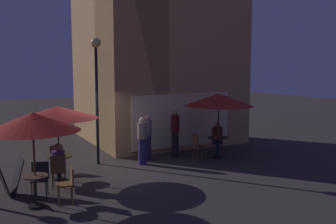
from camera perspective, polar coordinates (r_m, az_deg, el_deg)
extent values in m
plane|color=#37302E|center=(12.72, -10.36, -8.71)|extent=(60.00, 60.00, 0.00)
cube|color=tan|center=(16.28, 1.11, 10.86)|extent=(6.24, 2.24, 9.05)
cube|color=tan|center=(17.22, -8.00, 10.58)|extent=(2.24, 6.09, 9.05)
cube|color=beige|center=(15.23, 2.15, -1.22)|extent=(4.37, 0.08, 2.10)
cylinder|color=black|center=(13.29, -10.54, 0.88)|extent=(0.10, 0.10, 4.06)
sphere|color=#F6D66E|center=(13.24, -10.74, 10.11)|extent=(0.35, 0.35, 0.35)
cube|color=black|center=(11.00, -21.61, -8.90)|extent=(0.37, 0.58, 0.96)
cube|color=black|center=(10.93, -23.47, -9.09)|extent=(0.37, 0.58, 0.96)
cylinder|color=black|center=(14.43, 7.45, -6.73)|extent=(0.40, 0.40, 0.03)
cylinder|color=black|center=(14.35, 7.47, -5.34)|extent=(0.06, 0.06, 0.75)
cylinder|color=#443120|center=(14.27, 7.50, -3.82)|extent=(0.78, 0.78, 0.03)
cylinder|color=black|center=(10.03, -19.05, -13.19)|extent=(0.40, 0.40, 0.03)
cylinder|color=black|center=(9.92, -19.13, -11.21)|extent=(0.06, 0.06, 0.76)
cylinder|color=#51382A|center=(9.80, -19.22, -9.01)|extent=(0.61, 0.61, 0.03)
cylinder|color=black|center=(12.09, -15.84, -9.62)|extent=(0.40, 0.40, 0.03)
cylinder|color=black|center=(12.00, -15.89, -8.07)|extent=(0.06, 0.06, 0.70)
cylinder|color=#48381C|center=(11.91, -15.95, -6.37)|extent=(0.77, 0.77, 0.03)
cylinder|color=black|center=(14.43, 7.45, -6.67)|extent=(0.36, 0.36, 0.06)
cylinder|color=#51301C|center=(14.20, 7.52, -2.17)|extent=(0.05, 0.05, 2.35)
cone|color=#A02B19|center=(14.08, 7.59, 1.84)|extent=(2.52, 2.52, 0.46)
cylinder|color=black|center=(10.03, -19.05, -13.11)|extent=(0.36, 0.36, 0.06)
cylinder|color=#53311E|center=(9.71, -19.31, -6.98)|extent=(0.05, 0.05, 2.26)
cone|color=maroon|center=(9.54, -19.53, -1.37)|extent=(2.23, 2.23, 0.45)
cylinder|color=black|center=(12.09, -15.84, -9.55)|extent=(0.36, 0.36, 0.06)
cylinder|color=#463E25|center=(11.84, -16.01, -4.64)|extent=(0.05, 0.05, 2.17)
cone|color=maroon|center=(11.69, -16.16, -0.05)|extent=(2.38, 2.38, 0.36)
cylinder|color=brown|center=(14.20, 4.98, -6.02)|extent=(0.03, 0.03, 0.46)
cylinder|color=brown|center=(13.94, 5.61, -6.28)|extent=(0.03, 0.03, 0.46)
cylinder|color=brown|center=(14.06, 3.86, -6.15)|extent=(0.03, 0.03, 0.46)
cylinder|color=brown|center=(13.79, 4.48, -6.41)|extent=(0.03, 0.03, 0.46)
cube|color=brown|center=(13.94, 4.75, -5.23)|extent=(0.41, 0.41, 0.04)
cube|color=brown|center=(13.81, 4.12, -4.23)|extent=(0.06, 0.39, 0.49)
cylinder|color=brown|center=(14.89, 8.02, -5.45)|extent=(0.03, 0.03, 0.46)
cylinder|color=brown|center=(14.88, 6.72, -5.44)|extent=(0.03, 0.03, 0.46)
cylinder|color=brown|center=(15.22, 7.95, -5.18)|extent=(0.03, 0.03, 0.46)
cylinder|color=brown|center=(15.21, 6.68, -5.17)|extent=(0.03, 0.03, 0.46)
cube|color=brown|center=(15.00, 7.36, -4.38)|extent=(0.58, 0.58, 0.04)
cube|color=brown|center=(15.14, 7.34, -3.29)|extent=(0.38, 0.26, 0.48)
cylinder|color=brown|center=(9.82, -15.92, -12.12)|extent=(0.03, 0.03, 0.48)
cylinder|color=brown|center=(10.12, -16.04, -11.55)|extent=(0.03, 0.03, 0.48)
cylinder|color=brown|center=(9.85, -14.06, -12.01)|extent=(0.03, 0.03, 0.48)
cylinder|color=brown|center=(10.14, -14.24, -11.45)|extent=(0.03, 0.03, 0.48)
cube|color=brown|center=(9.90, -15.11, -10.37)|extent=(0.44, 0.44, 0.04)
cube|color=brown|center=(9.86, -14.12, -9.13)|extent=(0.09, 0.39, 0.39)
cylinder|color=black|center=(10.45, -17.71, -11.09)|extent=(0.03, 0.03, 0.46)
cylinder|color=black|center=(10.49, -19.64, -11.08)|extent=(0.03, 0.03, 0.46)
cylinder|color=black|center=(10.78, -17.50, -10.52)|extent=(0.03, 0.03, 0.46)
cylinder|color=black|center=(10.82, -19.36, -10.52)|extent=(0.03, 0.03, 0.46)
cube|color=black|center=(10.56, -18.61, -9.52)|extent=(0.54, 0.54, 0.04)
cube|color=black|center=(10.69, -18.51, -8.09)|extent=(0.43, 0.16, 0.41)
cylinder|color=brown|center=(11.46, -16.76, -9.49)|extent=(0.03, 0.03, 0.44)
cylinder|color=brown|center=(11.45, -15.12, -9.45)|extent=(0.03, 0.03, 0.44)
cylinder|color=brown|center=(11.15, -16.83, -9.95)|extent=(0.03, 0.03, 0.44)
cylinder|color=brown|center=(11.14, -15.14, -9.91)|extent=(0.03, 0.03, 0.44)
cube|color=brown|center=(11.23, -16.00, -8.53)|extent=(0.49, 0.49, 0.04)
cube|color=brown|center=(10.99, -16.08, -7.47)|extent=(0.40, 0.13, 0.48)
cylinder|color=brown|center=(12.65, -15.38, -7.93)|extent=(0.03, 0.03, 0.43)
cylinder|color=brown|center=(12.63, -16.86, -8.01)|extent=(0.03, 0.03, 0.43)
cylinder|color=brown|center=(12.96, -15.52, -7.57)|extent=(0.03, 0.03, 0.43)
cylinder|color=brown|center=(12.94, -16.97, -7.65)|extent=(0.03, 0.03, 0.43)
cube|color=brown|center=(12.74, -16.22, -6.77)|extent=(0.45, 0.45, 0.04)
cube|color=brown|center=(12.87, -16.32, -5.64)|extent=(0.41, 0.09, 0.40)
cube|color=#21344B|center=(14.86, 7.38, -4.45)|extent=(0.48, 0.49, 0.14)
cylinder|color=#21344B|center=(14.75, 7.39, -5.51)|extent=(0.14, 0.14, 0.49)
cylinder|color=#4C1A18|center=(14.95, 7.37, -3.27)|extent=(0.34, 0.34, 0.57)
sphere|color=#916A50|center=(14.89, 7.40, -1.86)|extent=(0.20, 0.20, 0.20)
cube|color=black|center=(11.36, -15.99, -8.20)|extent=(0.44, 0.43, 0.14)
cylinder|color=black|center=(11.58, -15.93, -9.17)|extent=(0.14, 0.14, 0.49)
cylinder|color=#5B306F|center=(11.16, -16.06, -6.99)|extent=(0.36, 0.36, 0.56)
sphere|color=#946A4D|center=(11.07, -16.12, -5.07)|extent=(0.23, 0.23, 0.23)
cylinder|color=#2C2448|center=(13.92, -3.09, -5.35)|extent=(0.28, 0.28, 0.90)
cylinder|color=slate|center=(13.79, -3.11, -2.38)|extent=(0.33, 0.33, 0.56)
sphere|color=tan|center=(13.73, -3.12, -0.83)|extent=(0.21, 0.21, 0.21)
cylinder|color=navy|center=(13.33, -3.86, -5.88)|extent=(0.29, 0.29, 0.91)
cylinder|color=#7C695E|center=(13.19, -3.88, -2.79)|extent=(0.34, 0.34, 0.55)
sphere|color=tan|center=(13.14, -3.89, -1.22)|extent=(0.19, 0.19, 0.19)
cylinder|color=black|center=(14.41, 1.06, -4.80)|extent=(0.27, 0.27, 0.96)
cylinder|color=#461117|center=(14.27, 1.07, -1.72)|extent=(0.32, 0.32, 0.61)
sphere|color=#966F4E|center=(14.22, 1.07, -0.15)|extent=(0.20, 0.20, 0.20)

